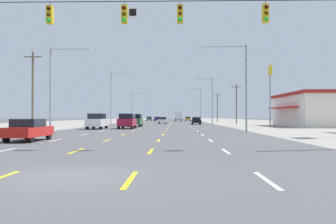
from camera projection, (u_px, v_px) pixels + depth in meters
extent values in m
plane|color=#4C4C4F|center=(162.00, 124.00, 75.78)|extent=(572.00, 572.00, 0.00)
cube|color=gray|center=(46.00, 124.00, 76.34)|extent=(28.00, 440.00, 0.01)
cube|color=gray|center=(280.00, 124.00, 75.21)|extent=(28.00, 440.00, 0.01)
cube|color=white|center=(2.00, 151.00, 16.92)|extent=(0.14, 2.60, 0.01)
cube|color=white|center=(56.00, 140.00, 24.41)|extent=(0.14, 2.60, 0.01)
cube|color=white|center=(84.00, 135.00, 31.91)|extent=(0.14, 2.60, 0.01)
cube|color=white|center=(102.00, 131.00, 39.41)|extent=(0.14, 2.60, 0.01)
cube|color=white|center=(113.00, 129.00, 46.91)|extent=(0.14, 2.60, 0.01)
cube|color=white|center=(122.00, 127.00, 54.40)|extent=(0.14, 2.60, 0.01)
cube|color=white|center=(129.00, 126.00, 61.90)|extent=(0.14, 2.60, 0.01)
cube|color=white|center=(134.00, 125.00, 69.40)|extent=(0.14, 2.60, 0.01)
cube|color=white|center=(138.00, 124.00, 76.90)|extent=(0.14, 2.60, 0.01)
cube|color=white|center=(141.00, 123.00, 84.39)|extent=(0.14, 2.60, 0.01)
cube|color=white|center=(144.00, 123.00, 91.89)|extent=(0.14, 2.60, 0.01)
cube|color=white|center=(147.00, 122.00, 99.39)|extent=(0.14, 2.60, 0.01)
cube|color=white|center=(149.00, 122.00, 106.89)|extent=(0.14, 2.60, 0.01)
cube|color=white|center=(150.00, 121.00, 114.38)|extent=(0.14, 2.60, 0.01)
cube|color=white|center=(152.00, 121.00, 121.88)|extent=(0.14, 2.60, 0.01)
cube|color=white|center=(153.00, 121.00, 129.38)|extent=(0.14, 2.60, 0.01)
cube|color=white|center=(155.00, 120.00, 136.88)|extent=(0.14, 2.60, 0.01)
cube|color=white|center=(156.00, 120.00, 144.37)|extent=(0.14, 2.60, 0.01)
cube|color=white|center=(157.00, 120.00, 151.87)|extent=(0.14, 2.60, 0.01)
cube|color=white|center=(158.00, 120.00, 159.37)|extent=(0.14, 2.60, 0.01)
cube|color=white|center=(159.00, 120.00, 166.87)|extent=(0.14, 2.60, 0.01)
cube|color=white|center=(159.00, 120.00, 174.36)|extent=(0.14, 2.60, 0.01)
cube|color=white|center=(160.00, 119.00, 181.86)|extent=(0.14, 2.60, 0.01)
cube|color=white|center=(161.00, 119.00, 189.36)|extent=(0.14, 2.60, 0.01)
cube|color=white|center=(161.00, 119.00, 196.86)|extent=(0.14, 2.60, 0.01)
cube|color=white|center=(162.00, 119.00, 204.35)|extent=(0.14, 2.60, 0.01)
cube|color=white|center=(162.00, 119.00, 211.85)|extent=(0.14, 2.60, 0.01)
cube|color=white|center=(163.00, 119.00, 219.35)|extent=(0.14, 2.60, 0.01)
cube|color=white|center=(163.00, 119.00, 226.85)|extent=(0.14, 2.60, 0.01)
cube|color=yellow|center=(76.00, 151.00, 16.84)|extent=(0.14, 2.60, 0.01)
cube|color=yellow|center=(107.00, 140.00, 24.33)|extent=(0.14, 2.60, 0.01)
cube|color=yellow|center=(123.00, 135.00, 31.83)|extent=(0.14, 2.60, 0.01)
cube|color=yellow|center=(133.00, 131.00, 39.33)|extent=(0.14, 2.60, 0.01)
cube|color=yellow|center=(140.00, 129.00, 46.83)|extent=(0.14, 2.60, 0.01)
cube|color=yellow|center=(145.00, 127.00, 54.32)|extent=(0.14, 2.60, 0.01)
cube|color=yellow|center=(149.00, 126.00, 61.82)|extent=(0.14, 2.60, 0.01)
cube|color=yellow|center=(152.00, 125.00, 69.32)|extent=(0.14, 2.60, 0.01)
cube|color=yellow|center=(154.00, 124.00, 76.82)|extent=(0.14, 2.60, 0.01)
cube|color=yellow|center=(156.00, 123.00, 84.31)|extent=(0.14, 2.60, 0.01)
cube|color=yellow|center=(158.00, 123.00, 91.81)|extent=(0.14, 2.60, 0.01)
cube|color=yellow|center=(159.00, 122.00, 99.31)|extent=(0.14, 2.60, 0.01)
cube|color=yellow|center=(160.00, 122.00, 106.81)|extent=(0.14, 2.60, 0.01)
cube|color=yellow|center=(161.00, 121.00, 114.30)|extent=(0.14, 2.60, 0.01)
cube|color=yellow|center=(162.00, 121.00, 121.80)|extent=(0.14, 2.60, 0.01)
cube|color=yellow|center=(163.00, 121.00, 129.30)|extent=(0.14, 2.60, 0.01)
cube|color=yellow|center=(164.00, 120.00, 136.80)|extent=(0.14, 2.60, 0.01)
cube|color=yellow|center=(165.00, 120.00, 144.29)|extent=(0.14, 2.60, 0.01)
cube|color=yellow|center=(165.00, 120.00, 151.79)|extent=(0.14, 2.60, 0.01)
cube|color=yellow|center=(166.00, 120.00, 159.29)|extent=(0.14, 2.60, 0.01)
cube|color=yellow|center=(166.00, 120.00, 166.79)|extent=(0.14, 2.60, 0.01)
cube|color=yellow|center=(167.00, 120.00, 174.28)|extent=(0.14, 2.60, 0.01)
cube|color=yellow|center=(167.00, 119.00, 181.78)|extent=(0.14, 2.60, 0.01)
cube|color=yellow|center=(167.00, 119.00, 189.28)|extent=(0.14, 2.60, 0.01)
cube|color=yellow|center=(168.00, 119.00, 196.78)|extent=(0.14, 2.60, 0.01)
cube|color=yellow|center=(168.00, 119.00, 204.27)|extent=(0.14, 2.60, 0.01)
cube|color=yellow|center=(168.00, 119.00, 211.77)|extent=(0.14, 2.60, 0.01)
cube|color=yellow|center=(169.00, 119.00, 219.27)|extent=(0.14, 2.60, 0.01)
cube|color=yellow|center=(169.00, 119.00, 226.77)|extent=(0.14, 2.60, 0.01)
cube|color=yellow|center=(130.00, 180.00, 9.26)|extent=(0.14, 2.60, 0.01)
cube|color=yellow|center=(151.00, 151.00, 16.76)|extent=(0.14, 2.60, 0.01)
cube|color=yellow|center=(159.00, 140.00, 24.25)|extent=(0.14, 2.60, 0.01)
cube|color=yellow|center=(163.00, 135.00, 31.75)|extent=(0.14, 2.60, 0.01)
cube|color=yellow|center=(165.00, 131.00, 39.25)|extent=(0.14, 2.60, 0.01)
cube|color=yellow|center=(167.00, 129.00, 46.75)|extent=(0.14, 2.60, 0.01)
cube|color=yellow|center=(168.00, 127.00, 54.24)|extent=(0.14, 2.60, 0.01)
cube|color=yellow|center=(169.00, 126.00, 61.74)|extent=(0.14, 2.60, 0.01)
cube|color=yellow|center=(170.00, 125.00, 69.24)|extent=(0.14, 2.60, 0.01)
cube|color=yellow|center=(171.00, 124.00, 76.74)|extent=(0.14, 2.60, 0.01)
cube|color=yellow|center=(171.00, 123.00, 84.23)|extent=(0.14, 2.60, 0.01)
cube|color=yellow|center=(172.00, 123.00, 91.73)|extent=(0.14, 2.60, 0.01)
cube|color=yellow|center=(172.00, 122.00, 99.23)|extent=(0.14, 2.60, 0.01)
cube|color=yellow|center=(172.00, 122.00, 106.73)|extent=(0.14, 2.60, 0.01)
cube|color=yellow|center=(172.00, 121.00, 114.22)|extent=(0.14, 2.60, 0.01)
cube|color=yellow|center=(173.00, 121.00, 121.72)|extent=(0.14, 2.60, 0.01)
cube|color=yellow|center=(173.00, 121.00, 129.22)|extent=(0.14, 2.60, 0.01)
cube|color=yellow|center=(173.00, 120.00, 136.72)|extent=(0.14, 2.60, 0.01)
cube|color=yellow|center=(173.00, 120.00, 144.21)|extent=(0.14, 2.60, 0.01)
cube|color=yellow|center=(173.00, 120.00, 151.71)|extent=(0.14, 2.60, 0.01)
cube|color=yellow|center=(174.00, 120.00, 159.21)|extent=(0.14, 2.60, 0.01)
cube|color=yellow|center=(174.00, 120.00, 166.71)|extent=(0.14, 2.60, 0.01)
cube|color=yellow|center=(174.00, 120.00, 174.20)|extent=(0.14, 2.60, 0.01)
cube|color=yellow|center=(174.00, 119.00, 181.70)|extent=(0.14, 2.60, 0.01)
cube|color=yellow|center=(174.00, 119.00, 189.20)|extent=(0.14, 2.60, 0.01)
cube|color=yellow|center=(174.00, 119.00, 196.70)|extent=(0.14, 2.60, 0.01)
cube|color=yellow|center=(174.00, 119.00, 204.19)|extent=(0.14, 2.60, 0.01)
cube|color=yellow|center=(174.00, 119.00, 211.69)|extent=(0.14, 2.60, 0.01)
cube|color=yellow|center=(174.00, 119.00, 219.19)|extent=(0.14, 2.60, 0.01)
cube|color=yellow|center=(174.00, 119.00, 226.69)|extent=(0.14, 2.60, 0.01)
cube|color=white|center=(267.00, 180.00, 9.18)|extent=(0.14, 2.60, 0.01)
cube|color=white|center=(226.00, 151.00, 16.68)|extent=(0.14, 2.60, 0.01)
cube|color=white|center=(211.00, 141.00, 24.17)|extent=(0.14, 2.60, 0.01)
cube|color=white|center=(202.00, 135.00, 31.67)|extent=(0.14, 2.60, 0.01)
cube|color=white|center=(197.00, 131.00, 39.17)|extent=(0.14, 2.60, 0.01)
cube|color=white|center=(194.00, 129.00, 46.67)|extent=(0.14, 2.60, 0.01)
cube|color=white|center=(192.00, 127.00, 54.16)|extent=(0.14, 2.60, 0.01)
cube|color=white|center=(190.00, 126.00, 61.66)|extent=(0.14, 2.60, 0.01)
cube|color=white|center=(188.00, 125.00, 69.16)|extent=(0.14, 2.60, 0.01)
cube|color=white|center=(187.00, 124.00, 76.66)|extent=(0.14, 2.60, 0.01)
cube|color=white|center=(186.00, 123.00, 84.15)|extent=(0.14, 2.60, 0.01)
cube|color=white|center=(185.00, 123.00, 91.65)|extent=(0.14, 2.60, 0.01)
cube|color=white|center=(185.00, 122.00, 99.15)|extent=(0.14, 2.60, 0.01)
cube|color=white|center=(184.00, 122.00, 106.65)|extent=(0.14, 2.60, 0.01)
cube|color=white|center=(183.00, 121.00, 114.14)|extent=(0.14, 2.60, 0.01)
cube|color=white|center=(183.00, 121.00, 121.64)|extent=(0.14, 2.60, 0.01)
cube|color=white|center=(183.00, 121.00, 129.14)|extent=(0.14, 2.60, 0.01)
cube|color=white|center=(182.00, 120.00, 136.64)|extent=(0.14, 2.60, 0.01)
cube|color=white|center=(182.00, 120.00, 144.13)|extent=(0.14, 2.60, 0.01)
cube|color=white|center=(182.00, 120.00, 151.63)|extent=(0.14, 2.60, 0.01)
cube|color=white|center=(181.00, 120.00, 159.13)|extent=(0.14, 2.60, 0.01)
cube|color=white|center=(181.00, 120.00, 166.63)|extent=(0.14, 2.60, 0.01)
cube|color=white|center=(181.00, 120.00, 174.12)|extent=(0.14, 2.60, 0.01)
cube|color=white|center=(181.00, 119.00, 181.62)|extent=(0.14, 2.60, 0.01)
cube|color=white|center=(181.00, 119.00, 189.12)|extent=(0.14, 2.60, 0.01)
cube|color=white|center=(180.00, 119.00, 196.62)|extent=(0.14, 2.60, 0.01)
cube|color=white|center=(180.00, 119.00, 204.12)|extent=(0.14, 2.60, 0.01)
cube|color=white|center=(180.00, 119.00, 211.61)|extent=(0.14, 2.60, 0.01)
cube|color=white|center=(180.00, 119.00, 219.11)|extent=(0.14, 2.60, 0.01)
cube|color=white|center=(180.00, 119.00, 226.61)|extent=(0.14, 2.60, 0.01)
cylinder|color=black|center=(119.00, 1.00, 18.50)|extent=(25.57, 0.04, 0.04)
cube|color=white|center=(133.00, 12.00, 18.42)|extent=(0.60, 0.04, 0.60)
cube|color=black|center=(133.00, 12.00, 18.40)|extent=(0.36, 0.01, 0.36)
cube|color=gold|center=(124.00, 14.00, 18.39)|extent=(0.30, 0.34, 0.92)
cylinder|color=black|center=(124.00, 3.00, 18.40)|extent=(0.03, 0.03, 0.24)
sphere|color=#2F0402|center=(124.00, 8.00, 18.21)|extent=(0.20, 0.20, 0.20)
sphere|color=#352202|center=(124.00, 14.00, 18.20)|extent=(0.20, 0.20, 0.20)
sphere|color=green|center=(124.00, 20.00, 18.20)|extent=(0.20, 0.20, 0.20)
cube|color=gold|center=(50.00, 15.00, 18.48)|extent=(0.30, 0.34, 0.92)
cylinder|color=black|center=(50.00, 4.00, 18.48)|extent=(0.03, 0.03, 0.24)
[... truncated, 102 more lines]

